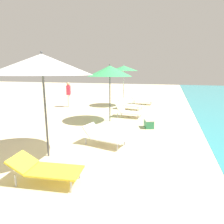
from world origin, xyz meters
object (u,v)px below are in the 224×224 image
object	(u,v)px
lounger_fourth_shoreside	(129,111)
umbrella_farthest	(124,68)
cooler_box	(149,123)
lounger_farthest_inland	(129,104)
umbrella_third	(42,65)
umbrella_fourth	(110,71)
lounger_third_inland	(46,169)
lounger_farthest_shoreside	(141,101)
lounger_third_shoreside	(104,136)
person_walking_near	(69,92)

from	to	relation	value
lounger_fourth_shoreside	umbrella_farthest	world-z (taller)	umbrella_farthest
cooler_box	lounger_farthest_inland	bearing A→B (deg)	114.16
umbrella_third	umbrella_fourth	distance (m)	4.01
lounger_third_inland	umbrella_third	bearing A→B (deg)	115.63
umbrella_third	umbrella_farthest	bearing A→B (deg)	90.07
umbrella_third	cooler_box	distance (m)	4.64
umbrella_fourth	lounger_farthest_shoreside	bearing A→B (deg)	82.72
lounger_third_shoreside	lounger_third_inland	distance (m)	2.30
umbrella_third	lounger_third_shoreside	size ratio (longest dim) A/B	1.94
umbrella_third	lounger_farthest_shoreside	size ratio (longest dim) A/B	1.81
umbrella_farthest	person_walking_near	xyz separation A→B (m)	(-3.22, -1.43, -1.47)
lounger_third_shoreside	umbrella_third	bearing A→B (deg)	-122.11
lounger_third_inland	lounger_farthest_shoreside	bearing A→B (deg)	79.93
lounger_third_inland	lounger_farthest_inland	bearing A→B (deg)	82.35
umbrella_third	person_walking_near	distance (m)	7.52
lounger_third_inland	umbrella_fourth	world-z (taller)	umbrella_fourth
umbrella_third	lounger_fourth_shoreside	size ratio (longest dim) A/B	2.13
lounger_farthest_inland	cooler_box	world-z (taller)	lounger_farthest_inland
lounger_third_inland	lounger_farthest_inland	size ratio (longest dim) A/B	0.97
umbrella_third	umbrella_fourth	world-z (taller)	umbrella_third
umbrella_third	person_walking_near	size ratio (longest dim) A/B	1.70
umbrella_third	lounger_farthest_shoreside	world-z (taller)	umbrella_third
person_walking_near	cooler_box	size ratio (longest dim) A/B	2.80
umbrella_fourth	lounger_fourth_shoreside	xyz separation A→B (m)	(0.63, 1.03, -1.94)
cooler_box	lounger_farthest_shoreside	bearing A→B (deg)	101.88
lounger_third_inland	lounger_farthest_inland	world-z (taller)	lounger_farthest_inland
lounger_farthest_shoreside	cooler_box	size ratio (longest dim) A/B	2.62
umbrella_third	lounger_farthest_inland	size ratio (longest dim) A/B	1.76
lounger_third_inland	umbrella_farthest	size ratio (longest dim) A/B	0.56
lounger_fourth_shoreside	lounger_farthest_inland	world-z (taller)	lounger_farthest_inland
lounger_farthest_shoreside	person_walking_near	xyz separation A→B (m)	(-4.27, -2.37, 0.69)
umbrella_farthest	lounger_farthest_shoreside	bearing A→B (deg)	41.89
umbrella_farthest	person_walking_near	world-z (taller)	umbrella_farthest
umbrella_third	lounger_fourth_shoreside	xyz separation A→B (m)	(1.03, 5.01, -2.07)
umbrella_fourth	cooler_box	world-z (taller)	umbrella_fourth
person_walking_near	lounger_fourth_shoreside	bearing A→B (deg)	139.50
lounger_third_shoreside	lounger_farthest_shoreside	world-z (taller)	lounger_third_shoreside
lounger_third_inland	lounger_fourth_shoreside	size ratio (longest dim) A/B	1.18
lounger_third_inland	cooler_box	distance (m)	4.74
cooler_box	lounger_fourth_shoreside	bearing A→B (deg)	126.97
lounger_farthest_inland	lounger_fourth_shoreside	bearing A→B (deg)	-65.46
lounger_farthest_shoreside	lounger_farthest_inland	world-z (taller)	lounger_farthest_inland
umbrella_farthest	cooler_box	bearing A→B (deg)	-64.36
umbrella_fourth	person_walking_near	distance (m)	4.68
lounger_farthest_shoreside	umbrella_third	bearing A→B (deg)	-98.54
lounger_fourth_shoreside	lounger_farthest_inland	size ratio (longest dim) A/B	0.83
lounger_farthest_shoreside	lounger_third_inland	bearing A→B (deg)	-93.87
lounger_fourth_shoreside	umbrella_farthest	distance (m)	3.87
umbrella_farthest	umbrella_fourth	bearing A→B (deg)	-84.30
lounger_third_shoreside	lounger_farthest_shoreside	bearing A→B (deg)	101.10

